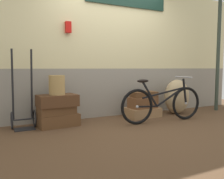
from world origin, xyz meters
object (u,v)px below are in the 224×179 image
suitcase_2 (57,100)px  suitcase_4 (143,103)px  suitcase_3 (142,112)px  suitcase_0 (58,120)px  wicker_basket (57,85)px  suitcase_1 (57,110)px  suitcase_5 (144,94)px  burlap_sack (177,97)px  luggage_trolley (23,110)px  bicycle (162,104)px

suitcase_2 → suitcase_4: bearing=-4.1°
suitcase_3 → suitcase_4: (-0.01, -0.03, 0.20)m
suitcase_2 → suitcase_3: suitcase_2 is taller
suitcase_0 → wicker_basket: (-0.01, -0.01, 0.59)m
suitcase_1 → suitcase_3: 1.73m
suitcase_3 → suitcase_4: suitcase_4 is taller
suitcase_5 → suitcase_4: bearing=-148.2°
suitcase_2 → burlap_sack: burlap_sack is taller
suitcase_1 → luggage_trolley: bearing=163.8°
burlap_sack → bicycle: (-0.78, -0.49, -0.03)m
suitcase_3 → suitcase_4: size_ratio=1.26×
suitcase_3 → suitcase_5: size_ratio=1.36×
suitcase_3 → wicker_basket: 1.81m
suitcase_3 → bicycle: (0.07, -0.54, 0.24)m
suitcase_5 → bicycle: bearing=-79.5°
suitcase_0 → suitcase_3: suitcase_0 is taller
suitcase_1 → suitcase_0: bearing=8.6°
suitcase_3 → suitcase_2: bearing=179.5°
wicker_basket → burlap_sack: size_ratio=0.44×
suitcase_2 → suitcase_4: size_ratio=1.22×
suitcase_3 → bicycle: bicycle is taller
suitcase_1 → luggage_trolley: size_ratio=0.47×
suitcase_0 → suitcase_1: suitcase_1 is taller
suitcase_4 → burlap_sack: (0.86, -0.02, 0.08)m
suitcase_0 → suitcase_1: bearing=-171.2°
suitcase_1 → luggage_trolley: (-0.51, 0.10, 0.03)m
luggage_trolley → bicycle: bearing=-15.6°
burlap_sack → bicycle: 0.92m
suitcase_1 → luggage_trolley: luggage_trolley is taller
suitcase_1 → wicker_basket: size_ratio=1.83×
suitcase_3 → suitcase_5: suitcase_5 is taller
suitcase_0 → wicker_basket: 0.59m
suitcase_0 → suitcase_1: size_ratio=1.11×
suitcase_1 → suitcase_5: size_ratio=1.23×
suitcase_2 → wicker_basket: bearing=76.9°
suitcase_2 → wicker_basket: (0.00, 0.01, 0.26)m
suitcase_3 → luggage_trolley: bearing=176.3°
suitcase_0 → suitcase_4: 1.70m
wicker_basket → luggage_trolley: 0.67m
suitcase_2 → luggage_trolley: luggage_trolley is taller
luggage_trolley → burlap_sack: size_ratio=1.75×
burlap_sack → suitcase_5: bearing=177.4°
suitcase_2 → suitcase_3: (1.71, 0.01, -0.34)m
suitcase_2 → suitcase_5: bearing=-3.5°
suitcase_2 → bicycle: bicycle is taller
wicker_basket → luggage_trolley: luggage_trolley is taller
suitcase_3 → wicker_basket: bearing=179.1°
wicker_basket → bicycle: (1.78, -0.53, -0.36)m
suitcase_3 → wicker_basket: size_ratio=2.03×
suitcase_0 → bicycle: size_ratio=0.40×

